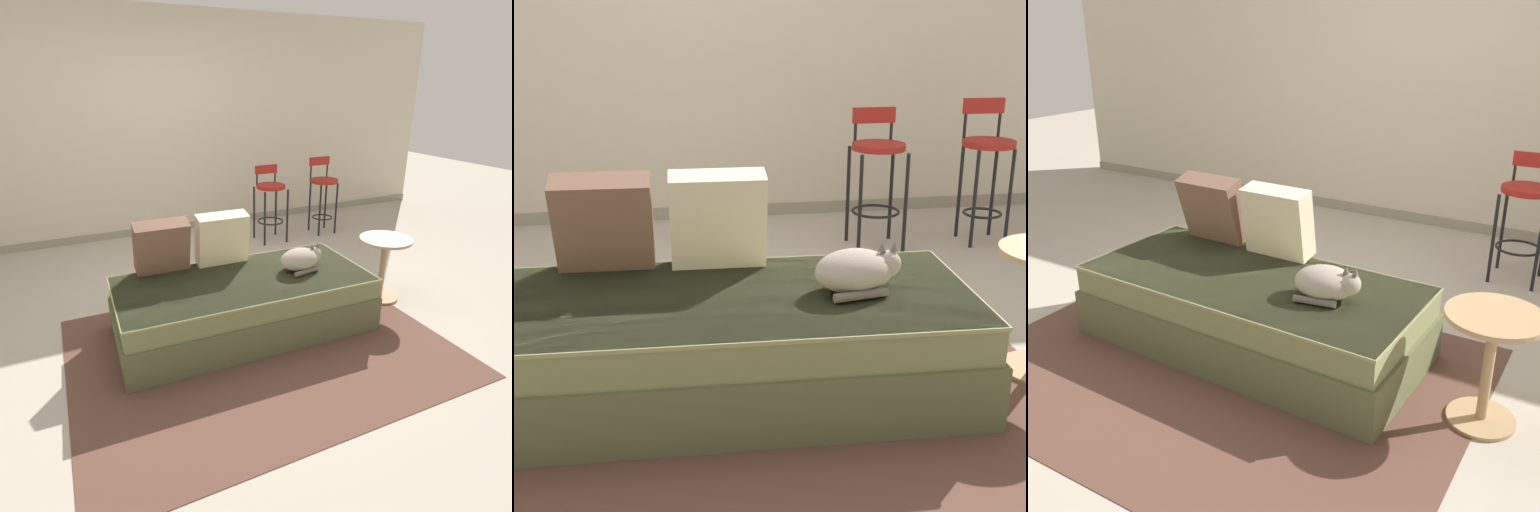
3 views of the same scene
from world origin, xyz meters
TOP-DOWN VIEW (x-y plane):
  - ground_plane at (0.00, 0.00)m, footprint 16.00×16.00m
  - wall_back_panel at (0.00, 2.25)m, footprint 8.00×0.10m
  - wall_baseboard_trim at (0.00, 2.20)m, footprint 8.00×0.02m
  - area_rug at (0.00, -0.70)m, footprint 2.62×1.99m
  - couch at (0.00, -0.40)m, footprint 1.94×0.94m
  - throw_pillow_corner at (-0.52, -0.04)m, footprint 0.41×0.27m
  - throw_pillow_middle at (-0.04, -0.06)m, footprint 0.41×0.23m
  - cat at (0.48, -0.43)m, footprint 0.37×0.29m
  - bar_stool_near_window at (1.10, 1.35)m, footprint 0.34×0.34m
  - bar_stool_by_doorway at (1.85, 1.35)m, footprint 0.34×0.34m
  - side_table at (1.31, -0.44)m, footprint 0.44×0.44m

SIDE VIEW (x-z plane):
  - ground_plane at x=0.00m, z-range 0.00..0.00m
  - area_rug at x=0.00m, z-range 0.00..0.01m
  - wall_baseboard_trim at x=0.00m, z-range 0.00..0.09m
  - couch at x=0.00m, z-range 0.00..0.43m
  - side_table at x=1.31m, z-range 0.08..0.65m
  - cat at x=0.48m, z-range 0.41..0.61m
  - bar_stool_near_window at x=1.10m, z-range 0.09..0.99m
  - bar_stool_by_doorway at x=1.85m, z-range 0.09..1.03m
  - throw_pillow_middle at x=-0.04m, z-range 0.43..0.85m
  - throw_pillow_corner at x=-0.52m, z-range 0.43..0.86m
  - wall_back_panel at x=0.00m, z-range 0.00..2.60m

